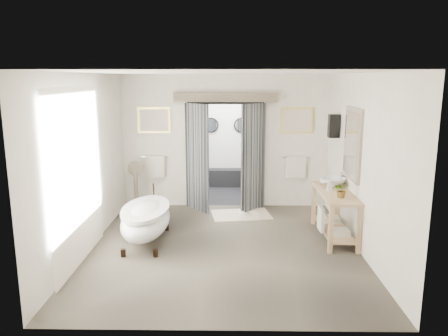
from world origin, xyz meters
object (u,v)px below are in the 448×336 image
(rug, at_px, (241,215))
(basin, at_px, (333,182))
(vanity, at_px, (333,211))
(clawfoot_tub, at_px, (146,219))

(rug, relative_size, basin, 2.55)
(vanity, distance_m, basin, 0.58)
(clawfoot_tub, bearing_deg, rug, 43.19)
(rug, xyz_separation_m, basin, (1.67, -0.90, 0.92))
(clawfoot_tub, distance_m, basin, 3.46)
(rug, bearing_deg, vanity, -38.77)
(vanity, bearing_deg, clawfoot_tub, -174.99)
(clawfoot_tub, distance_m, vanity, 3.31)
(clawfoot_tub, relative_size, basin, 3.78)
(vanity, distance_m, rug, 2.12)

